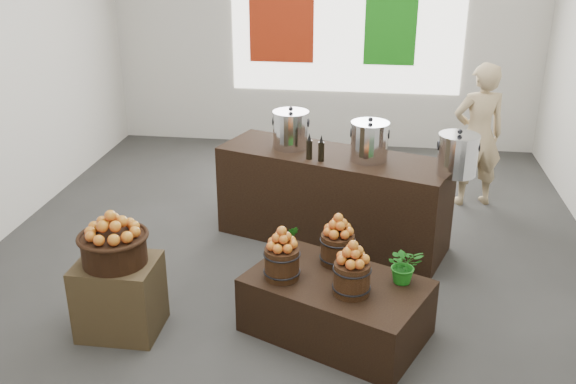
# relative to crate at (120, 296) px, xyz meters

# --- Properties ---
(ground) EXTENTS (7.00, 7.00, 0.00)m
(ground) POSITION_rel_crate_xyz_m (1.17, 1.43, -0.31)
(ground) COLOR #323230
(ground) RESTS_ON ground
(back_wall) EXTENTS (6.00, 0.04, 4.00)m
(back_wall) POSITION_rel_crate_xyz_m (1.17, 4.93, 1.69)
(back_wall) COLOR beige
(back_wall) RESTS_ON ground
(back_opening) EXTENTS (3.20, 0.02, 2.40)m
(back_opening) POSITION_rel_crate_xyz_m (1.47, 4.91, 1.69)
(back_opening) COLOR white
(back_opening) RESTS_ON back_wall
(deco_red_left) EXTENTS (0.90, 0.04, 1.40)m
(deco_red_left) POSITION_rel_crate_xyz_m (0.57, 4.90, 1.59)
(deco_red_left) COLOR #9C230C
(deco_red_left) RESTS_ON back_wall
(deco_green_right) EXTENTS (0.70, 0.04, 1.00)m
(deco_green_right) POSITION_rel_crate_xyz_m (2.07, 4.90, 1.39)
(deco_green_right) COLOR #177A12
(deco_green_right) RESTS_ON back_wall
(crate) EXTENTS (0.61, 0.50, 0.61)m
(crate) POSITION_rel_crate_xyz_m (0.00, 0.00, 0.00)
(crate) COLOR #4B3A23
(crate) RESTS_ON ground
(wicker_basket) EXTENTS (0.49, 0.49, 0.22)m
(wicker_basket) POSITION_rel_crate_xyz_m (0.00, 0.00, 0.42)
(wicker_basket) COLOR black
(wicker_basket) RESTS_ON crate
(apples_in_basket) EXTENTS (0.38, 0.38, 0.21)m
(apples_in_basket) POSITION_rel_crate_xyz_m (0.00, 0.00, 0.63)
(apples_in_basket) COLOR #AA051F
(apples_in_basket) RESTS_ON wicker_basket
(display_table) EXTENTS (1.58, 1.32, 0.47)m
(display_table) POSITION_rel_crate_xyz_m (1.69, 0.21, -0.07)
(display_table) COLOR black
(display_table) RESTS_ON ground
(apple_bucket_front_left) EXTENTS (0.27, 0.27, 0.25)m
(apple_bucket_front_left) POSITION_rel_crate_xyz_m (1.26, 0.20, 0.29)
(apple_bucket_front_left) COLOR #371E0F
(apple_bucket_front_left) RESTS_ON display_table
(apples_in_bucket_front_left) EXTENTS (0.20, 0.20, 0.18)m
(apples_in_bucket_front_left) POSITION_rel_crate_xyz_m (1.26, 0.20, 0.50)
(apples_in_bucket_front_left) COLOR #AA051F
(apples_in_bucket_front_left) RESTS_ON apple_bucket_front_left
(apple_bucket_front_right) EXTENTS (0.27, 0.27, 0.25)m
(apple_bucket_front_right) POSITION_rel_crate_xyz_m (1.81, 0.04, 0.29)
(apple_bucket_front_right) COLOR #371E0F
(apple_bucket_front_right) RESTS_ON display_table
(apples_in_bucket_front_right) EXTENTS (0.20, 0.20, 0.18)m
(apples_in_bucket_front_right) POSITION_rel_crate_xyz_m (1.81, 0.04, 0.50)
(apples_in_bucket_front_right) COLOR #AA051F
(apples_in_bucket_front_right) RESTS_ON apple_bucket_front_right
(apple_bucket_rear) EXTENTS (0.27, 0.27, 0.25)m
(apple_bucket_rear) POSITION_rel_crate_xyz_m (1.67, 0.49, 0.29)
(apple_bucket_rear) COLOR #371E0F
(apple_bucket_rear) RESTS_ON display_table
(apples_in_bucket_rear) EXTENTS (0.20, 0.20, 0.18)m
(apples_in_bucket_rear) POSITION_rel_crate_xyz_m (1.67, 0.49, 0.50)
(apples_in_bucket_rear) COLOR #AA051F
(apples_in_bucket_rear) RESTS_ON apple_bucket_rear
(herb_garnish_right) EXTENTS (0.31, 0.29, 0.30)m
(herb_garnish_right) POSITION_rel_crate_xyz_m (2.19, 0.25, 0.31)
(herb_garnish_right) COLOR #166A16
(herb_garnish_right) RESTS_ON display_table
(herb_garnish_left) EXTENTS (0.14, 0.12, 0.24)m
(herb_garnish_left) POSITION_rel_crate_xyz_m (1.27, 0.63, 0.28)
(herb_garnish_left) COLOR #166A16
(herb_garnish_left) RESTS_ON display_table
(counter) EXTENTS (2.39, 1.43, 0.93)m
(counter) POSITION_rel_crate_xyz_m (1.53, 1.81, 0.16)
(counter) COLOR black
(counter) RESTS_ON ground
(stock_pot_left) EXTENTS (0.35, 0.35, 0.35)m
(stock_pot_left) POSITION_rel_crate_xyz_m (1.09, 1.96, 0.80)
(stock_pot_left) COLOR silver
(stock_pot_left) RESTS_ON counter
(stock_pot_center) EXTENTS (0.35, 0.35, 0.35)m
(stock_pot_center) POSITION_rel_crate_xyz_m (1.88, 1.69, 0.80)
(stock_pot_center) COLOR silver
(stock_pot_center) RESTS_ON counter
(stock_pot_right) EXTENTS (0.35, 0.35, 0.35)m
(stock_pot_right) POSITION_rel_crate_xyz_m (2.66, 1.42, 0.80)
(stock_pot_right) COLOR silver
(stock_pot_right) RESTS_ON counter
(oil_cruets) EXTENTS (0.18, 0.11, 0.26)m
(oil_cruets) POSITION_rel_crate_xyz_m (1.46, 1.60, 0.76)
(oil_cruets) COLOR black
(oil_cruets) RESTS_ON counter
(shopper) EXTENTS (0.68, 0.53, 1.64)m
(shopper) POSITION_rel_crate_xyz_m (3.07, 2.98, 0.52)
(shopper) COLOR tan
(shopper) RESTS_ON ground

